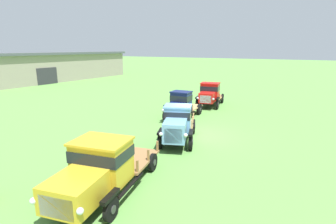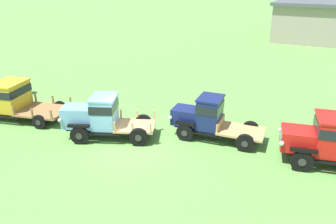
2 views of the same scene
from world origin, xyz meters
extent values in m
plane|color=#5B9342|center=(0.00, 0.00, 0.00)|extent=(240.00, 240.00, 0.00)
cylinder|color=black|center=(-9.26, 0.71, 0.38)|extent=(0.78, 0.32, 0.77)
cylinder|color=#2D2D2D|center=(-9.28, 0.79, 0.38)|extent=(0.27, 0.09, 0.27)
cylinder|color=black|center=(-5.31, -0.46, 0.38)|extent=(0.78, 0.32, 0.77)
cylinder|color=#2D2D2D|center=(-5.29, -0.55, 0.38)|extent=(0.27, 0.09, 0.27)
cylinder|color=black|center=(-5.80, 1.55, 0.38)|extent=(0.78, 0.32, 0.77)
cylinder|color=#2D2D2D|center=(-5.82, 1.64, 0.38)|extent=(0.27, 0.09, 0.27)
cube|color=black|center=(-7.41, 0.09, 0.46)|extent=(5.21, 2.32, 0.12)
cube|color=black|center=(-9.26, 0.71, 0.82)|extent=(0.91, 0.40, 0.12)
cube|color=gold|center=(-7.76, 0.00, 1.25)|extent=(1.76, 2.10, 1.46)
cube|color=black|center=(-7.76, 0.00, 1.58)|extent=(1.83, 2.15, 0.41)
cube|color=gold|center=(-7.76, 0.00, 2.03)|extent=(1.91, 2.21, 0.08)
cube|color=black|center=(-7.38, -0.95, 0.44)|extent=(1.89, 0.59, 0.05)
cube|color=black|center=(-7.87, 1.02, 0.44)|extent=(1.89, 0.59, 0.05)
cube|color=olive|center=(-5.91, 0.46, 0.57)|extent=(2.86, 2.60, 0.10)
cube|color=olive|center=(-6.74, -0.76, 0.86)|extent=(0.10, 0.10, 0.47)
cube|color=olive|center=(-7.21, 1.15, 0.86)|extent=(0.10, 0.10, 0.47)
cube|color=olive|center=(-5.68, -0.50, 0.86)|extent=(0.10, 0.10, 0.47)
cube|color=olive|center=(-6.15, 1.42, 0.86)|extent=(0.10, 0.10, 0.47)
cube|color=olive|center=(-4.61, -0.24, 0.86)|extent=(0.10, 0.10, 0.47)
cube|color=olive|center=(-5.08, 1.68, 0.86)|extent=(0.10, 0.10, 0.47)
cylinder|color=black|center=(-2.32, -0.78, 0.44)|extent=(0.89, 0.52, 0.89)
cylinder|color=#2D2D2D|center=(-2.28, -0.87, 0.44)|extent=(0.30, 0.15, 0.31)
cylinder|color=black|center=(-2.96, 0.69, 0.44)|extent=(0.89, 0.52, 0.89)
cylinder|color=#2D2D2D|center=(-3.00, 0.79, 0.44)|extent=(0.30, 0.15, 0.31)
cylinder|color=black|center=(0.24, 0.33, 0.44)|extent=(0.89, 0.52, 0.89)
cylinder|color=#2D2D2D|center=(0.28, 0.23, 0.44)|extent=(0.30, 0.15, 0.31)
cylinder|color=black|center=(-0.39, 1.80, 0.44)|extent=(0.89, 0.52, 0.89)
cylinder|color=#2D2D2D|center=(-0.43, 1.89, 0.44)|extent=(0.30, 0.15, 0.31)
cube|color=black|center=(-1.50, 0.45, 0.53)|extent=(4.07, 2.41, 0.12)
cube|color=#70A3D1|center=(-2.84, -0.13, 1.09)|extent=(1.80, 1.61, 1.00)
cube|color=silver|center=(-3.49, -0.41, 1.04)|extent=(0.40, 0.83, 0.75)
sphere|color=silver|center=(-3.26, -0.97, 1.11)|extent=(0.20, 0.20, 0.20)
sphere|color=silver|center=(-3.74, 0.13, 1.11)|extent=(0.20, 0.20, 0.20)
cube|color=black|center=(-2.32, -0.78, 0.94)|extent=(1.02, 0.59, 0.12)
cube|color=black|center=(-2.96, 0.69, 0.94)|extent=(1.02, 0.59, 0.12)
cube|color=#70A3D1|center=(-1.68, 0.37, 1.32)|extent=(1.54, 1.72, 1.46)
cube|color=black|center=(-1.68, 0.37, 1.65)|extent=(1.59, 1.76, 0.41)
cube|color=#70A3D1|center=(-1.68, 0.37, 2.09)|extent=(1.66, 1.82, 0.08)
cube|color=black|center=(-1.27, -0.31, 0.51)|extent=(1.43, 0.72, 0.05)
cube|color=black|center=(-1.89, 1.13, 0.51)|extent=(1.43, 0.72, 0.05)
cube|color=tan|center=(-0.33, 0.95, 0.64)|extent=(2.34, 2.20, 0.10)
cube|color=tan|center=(-0.80, -0.08, 0.92)|extent=(0.11, 0.11, 0.47)
cube|color=tan|center=(-1.40, 1.32, 0.92)|extent=(0.11, 0.11, 0.47)
cube|color=tan|center=(-0.03, 0.25, 0.92)|extent=(0.11, 0.11, 0.47)
cube|color=tan|center=(-0.63, 1.65, 0.92)|extent=(0.11, 0.11, 0.47)
cube|color=tan|center=(0.74, 0.58, 0.92)|extent=(0.11, 0.11, 0.47)
cube|color=tan|center=(0.14, 1.98, 0.92)|extent=(0.11, 0.11, 0.47)
cylinder|color=black|center=(1.94, 1.79, 0.42)|extent=(0.85, 0.26, 0.84)
cylinder|color=#2D2D2D|center=(1.95, 1.68, 0.42)|extent=(0.30, 0.06, 0.29)
cylinder|color=black|center=(1.80, 3.32, 0.42)|extent=(0.85, 0.26, 0.84)
cylinder|color=#2D2D2D|center=(1.79, 3.43, 0.42)|extent=(0.30, 0.06, 0.29)
cylinder|color=black|center=(4.78, 2.04, 0.42)|extent=(0.85, 0.26, 0.84)
cylinder|color=#2D2D2D|center=(4.79, 1.93, 0.42)|extent=(0.30, 0.06, 0.29)
cylinder|color=black|center=(4.64, 3.57, 0.42)|extent=(0.85, 0.26, 0.84)
cylinder|color=#2D2D2D|center=(4.64, 3.68, 0.42)|extent=(0.30, 0.06, 0.29)
cube|color=black|center=(3.23, 2.68, 0.50)|extent=(4.16, 1.20, 0.12)
cube|color=#141E51|center=(1.67, 2.54, 0.96)|extent=(1.42, 1.19, 0.80)
cube|color=silver|center=(1.04, 2.48, 0.92)|extent=(0.13, 0.85, 0.60)
sphere|color=silver|center=(1.08, 1.91, 0.98)|extent=(0.20, 0.20, 0.20)
sphere|color=silver|center=(0.98, 3.06, 0.98)|extent=(0.20, 0.20, 0.20)
cube|color=black|center=(1.94, 1.79, 0.89)|extent=(0.98, 0.28, 0.12)
cube|color=black|center=(1.80, 3.32, 0.89)|extent=(0.98, 0.28, 0.12)
cube|color=#141E51|center=(2.84, 2.64, 1.29)|extent=(1.13, 1.43, 1.45)
cube|color=black|center=(2.84, 2.64, 1.61)|extent=(1.17, 1.47, 0.41)
cube|color=#141E51|center=(2.84, 2.64, 2.05)|extent=(1.23, 1.50, 0.08)
cube|color=black|center=(3.00, 1.90, 0.48)|extent=(1.43, 0.26, 0.05)
cube|color=black|center=(2.87, 3.40, 0.48)|extent=(1.43, 0.26, 0.05)
cube|color=tan|center=(4.40, 2.78, 0.61)|extent=(2.25, 1.74, 0.10)
cube|color=tan|center=(3.38, 2.69, 0.84)|extent=(0.21, 1.46, 0.44)
cylinder|color=black|center=(7.24, 1.48, 0.46)|extent=(0.92, 0.32, 0.91)
cylinder|color=#2D2D2D|center=(7.26, 1.39, 0.46)|extent=(0.32, 0.09, 0.32)
cylinder|color=black|center=(6.89, 3.21, 0.46)|extent=(0.92, 0.32, 0.91)
cylinder|color=#2D2D2D|center=(6.87, 3.30, 0.46)|extent=(0.32, 0.09, 0.32)
cube|color=black|center=(8.40, 2.62, 0.54)|extent=(4.20, 1.78, 0.12)
cube|color=red|center=(6.87, 2.30, 1.02)|extent=(1.55, 1.48, 0.85)
cube|color=silver|center=(6.25, 2.18, 0.98)|extent=(0.26, 0.97, 0.64)
sphere|color=silver|center=(6.37, 1.52, 1.04)|extent=(0.20, 0.20, 0.20)
sphere|color=silver|center=(6.11, 2.83, 1.04)|extent=(0.20, 0.20, 0.20)
cube|color=black|center=(7.24, 1.48, 0.96)|extent=(1.07, 0.41, 0.12)
cube|color=black|center=(6.89, 3.21, 0.96)|extent=(1.07, 0.41, 0.12)
cube|color=red|center=(8.06, 2.55, 1.34)|extent=(1.40, 1.75, 1.48)
cube|color=black|center=(8.06, 2.55, 1.67)|extent=(1.45, 1.80, 0.41)
cube|color=red|center=(8.06, 2.55, 2.12)|extent=(1.53, 1.84, 0.08)
cube|color=black|center=(8.35, 1.72, 0.52)|extent=(1.55, 0.45, 0.05)
cube|color=black|center=(8.00, 3.42, 0.52)|extent=(1.55, 0.45, 0.05)
cylinder|color=red|center=(-10.35, 3.04, 0.45)|extent=(0.64, 0.64, 0.90)
cylinder|color=maroon|center=(-10.35, 3.04, 0.63)|extent=(0.67, 0.67, 0.03)
cylinder|color=maroon|center=(-10.35, 3.04, 0.27)|extent=(0.67, 0.67, 0.03)
camera|label=1|loc=(-13.86, -6.51, 5.18)|focal=28.00mm
camera|label=2|loc=(7.61, -11.10, 7.39)|focal=35.00mm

